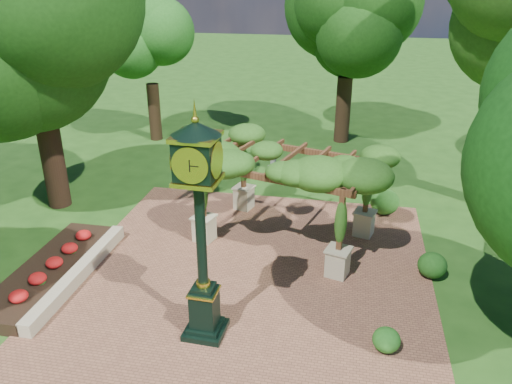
# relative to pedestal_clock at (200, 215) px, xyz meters

# --- Properties ---
(ground) EXTENTS (120.00, 120.00, 0.00)m
(ground) POSITION_rel_pedestal_clock_xyz_m (0.53, 0.99, -3.13)
(ground) COLOR #1E4714
(ground) RESTS_ON ground
(brick_plaza) EXTENTS (10.00, 12.00, 0.04)m
(brick_plaza) POSITION_rel_pedestal_clock_xyz_m (0.53, 1.99, -3.11)
(brick_plaza) COLOR brown
(brick_plaza) RESTS_ON ground
(border_wall) EXTENTS (0.35, 5.00, 0.40)m
(border_wall) POSITION_rel_pedestal_clock_xyz_m (-4.07, 1.49, -2.93)
(border_wall) COLOR #C6B793
(border_wall) RESTS_ON ground
(flower_bed) EXTENTS (1.50, 5.00, 0.36)m
(flower_bed) POSITION_rel_pedestal_clock_xyz_m (-4.97, 1.49, -2.95)
(flower_bed) COLOR red
(flower_bed) RESTS_ON ground
(pedestal_clock) EXTENTS (1.07, 1.07, 5.25)m
(pedestal_clock) POSITION_rel_pedestal_clock_xyz_m (0.00, 0.00, 0.00)
(pedestal_clock) COLOR black
(pedestal_clock) RESTS_ON brick_plaza
(pergola) EXTENTS (5.76, 4.44, 3.20)m
(pergola) POSITION_rel_pedestal_clock_xyz_m (1.18, 4.94, -0.50)
(pergola) COLOR #C3B991
(pergola) RESTS_ON brick_plaza
(sundial) EXTENTS (0.52, 0.52, 0.88)m
(sundial) POSITION_rel_pedestal_clock_xyz_m (-0.18, 10.94, -2.75)
(sundial) COLOR gray
(sundial) RESTS_ON ground
(shrub_front) EXTENTS (0.77, 0.77, 0.56)m
(shrub_front) POSITION_rel_pedestal_clock_xyz_m (4.14, 0.20, -2.81)
(shrub_front) COLOR #23621C
(shrub_front) RESTS_ON brick_plaza
(shrub_mid) EXTENTS (1.01, 1.01, 0.72)m
(shrub_mid) POSITION_rel_pedestal_clock_xyz_m (5.51, 3.50, -2.73)
(shrub_mid) COLOR #1A4914
(shrub_mid) RESTS_ON brick_plaza
(shrub_back) EXTENTS (1.12, 1.12, 0.90)m
(shrub_back) POSITION_rel_pedestal_clock_xyz_m (4.36, 7.32, -2.64)
(shrub_back) COLOR #26621C
(shrub_back) RESTS_ON brick_plaza
(tree_west_near) EXTENTS (5.13, 5.13, 10.00)m
(tree_west_near) POSITION_rel_pedestal_clock_xyz_m (-7.28, 5.87, 3.74)
(tree_west_near) COLOR #311D13
(tree_west_near) RESTS_ON ground
(tree_west_far) EXTENTS (3.53, 3.53, 7.30)m
(tree_west_far) POSITION_rel_pedestal_clock_xyz_m (-6.72, 13.98, 1.87)
(tree_west_far) COLOR black
(tree_west_far) RESTS_ON ground
(tree_north) EXTENTS (4.88, 4.88, 8.28)m
(tree_north) POSITION_rel_pedestal_clock_xyz_m (2.56, 15.50, 2.55)
(tree_north) COLOR #352315
(tree_north) RESTS_ON ground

